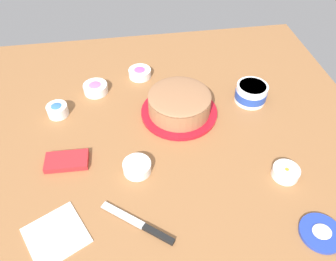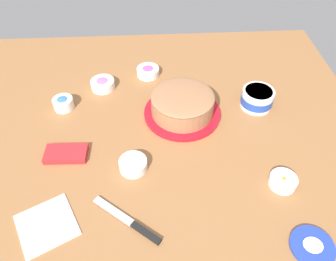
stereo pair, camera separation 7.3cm
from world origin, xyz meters
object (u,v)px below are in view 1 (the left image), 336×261
object	(u,v)px
sprinkle_bowl_orange	(286,172)
sprinkle_bowl_pink	(96,88)
candy_box_lower	(67,162)
spreading_knife	(143,226)
sprinkle_bowl_rainbow	(140,73)
frosting_tub	(251,93)
sprinkle_bowl_green	(137,167)
frosting_tub_lid	(321,233)
paper_napkin	(56,235)
frosted_cake	(179,104)
sprinkle_bowl_blue	(57,110)

from	to	relation	value
sprinkle_bowl_orange	sprinkle_bowl_pink	distance (m)	0.78
sprinkle_bowl_orange	candy_box_lower	size ratio (longest dim) A/B	0.61
spreading_knife	sprinkle_bowl_rainbow	size ratio (longest dim) A/B	2.09
frosting_tub	sprinkle_bowl_orange	size ratio (longest dim) A/B	1.43
sprinkle_bowl_pink	sprinkle_bowl_green	bearing A→B (deg)	-72.86
frosting_tub_lid	sprinkle_bowl_green	size ratio (longest dim) A/B	1.31
spreading_knife	sprinkle_bowl_green	world-z (taller)	sprinkle_bowl_green
frosting_tub	frosting_tub_lid	xyz separation A→B (m)	(0.01, -0.57, -0.03)
frosting_tub_lid	spreading_knife	bearing A→B (deg)	168.94
frosting_tub_lid	paper_napkin	size ratio (longest dim) A/B	0.79
sprinkle_bowl_pink	paper_napkin	bearing A→B (deg)	-100.17
sprinkle_bowl_orange	paper_napkin	size ratio (longest dim) A/B	0.56
spreading_knife	sprinkle_bowl_green	xyz separation A→B (m)	(0.00, 0.20, 0.01)
frosting_tub	sprinkle_bowl_rainbow	xyz separation A→B (m)	(-0.41, 0.22, -0.02)
frosted_cake	sprinkle_bowl_blue	distance (m)	0.45
frosting_tub	paper_napkin	bearing A→B (deg)	-146.77
frosted_cake	paper_napkin	distance (m)	0.60
sprinkle_bowl_green	spreading_knife	bearing A→B (deg)	-90.14
sprinkle_bowl_green	paper_napkin	world-z (taller)	sprinkle_bowl_green
sprinkle_bowl_green	frosting_tub_lid	bearing A→B (deg)	-31.49
candy_box_lower	spreading_knife	bearing A→B (deg)	-47.47
frosting_tub_lid	spreading_knife	size ratio (longest dim) A/B	0.60
sprinkle_bowl_green	frosting_tub	bearing A→B (deg)	30.55
frosting_tub_lid	spreading_knife	xyz separation A→B (m)	(-0.48, 0.09, -0.00)
sprinkle_bowl_green	sprinkle_bowl_pink	bearing A→B (deg)	107.14
frosting_tub_lid	sprinkle_bowl_orange	size ratio (longest dim) A/B	1.40
frosting_tub_lid	sprinkle_bowl_pink	size ratio (longest dim) A/B	1.23
sprinkle_bowl_blue	sprinkle_bowl_orange	distance (m)	0.83
spreading_knife	sprinkle_bowl_blue	bearing A→B (deg)	117.96
candy_box_lower	sprinkle_bowl_blue	bearing A→B (deg)	102.51
sprinkle_bowl_rainbow	frosted_cake	bearing A→B (deg)	-64.16
frosted_cake	candy_box_lower	distance (m)	0.44
paper_napkin	sprinkle_bowl_green	bearing A→B (deg)	38.03
frosting_tub	frosting_tub_lid	size ratio (longest dim) A/B	1.02
frosted_cake	sprinkle_bowl_orange	xyz separation A→B (m)	(0.28, -0.33, -0.03)
frosting_tub	spreading_knife	world-z (taller)	frosting_tub
frosting_tub	frosted_cake	bearing A→B (deg)	-173.59
sprinkle_bowl_green	frosted_cake	bearing A→B (deg)	53.63
sprinkle_bowl_blue	sprinkle_bowl_pink	distance (m)	0.18
sprinkle_bowl_orange	paper_napkin	bearing A→B (deg)	-172.07
frosting_tub_lid	candy_box_lower	world-z (taller)	candy_box_lower
frosting_tub	candy_box_lower	size ratio (longest dim) A/B	0.88
frosted_cake	frosting_tub	xyz separation A→B (m)	(0.29, 0.03, -0.01)
frosted_cake	sprinkle_bowl_green	distance (m)	0.30
sprinkle_bowl_pink	paper_napkin	size ratio (longest dim) A/B	0.64
sprinkle_bowl_green	candy_box_lower	xyz separation A→B (m)	(-0.22, 0.06, -0.01)
frosting_tub_lid	sprinkle_bowl_orange	xyz separation A→B (m)	(-0.02, 0.20, 0.01)
sprinkle_bowl_orange	spreading_knife	bearing A→B (deg)	-166.62
sprinkle_bowl_pink	candy_box_lower	size ratio (longest dim) A/B	0.70
frosting_tub	candy_box_lower	world-z (taller)	frosting_tub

